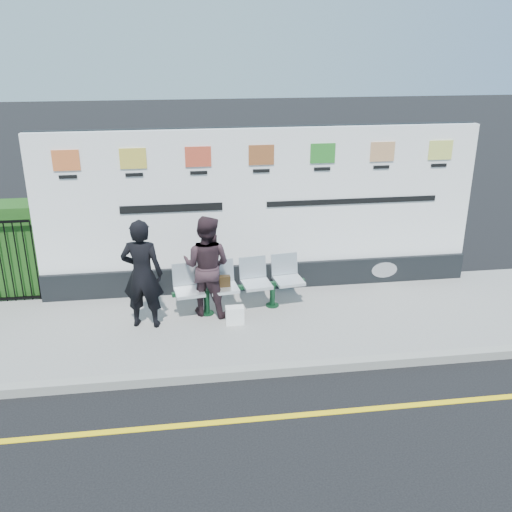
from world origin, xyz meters
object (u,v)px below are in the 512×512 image
Objects in this scene: billboard at (260,222)px; bench at (240,297)px; woman_left at (142,274)px; woman_right at (207,266)px.

bench is at bearing -117.95° from billboard.
billboard is 4.37× the size of woman_left.
bench is 1.78m from woman_left.
woman_left is (-2.11, -1.27, -0.38)m from billboard.
billboard reaches higher than woman_right.
billboard is 3.56× the size of bench.
billboard is at bearing -137.55° from woman_left.
woman_left reaches higher than woman_right.
woman_right is at bearing -137.92° from billboard.
woman_left is 1.10m from woman_right.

